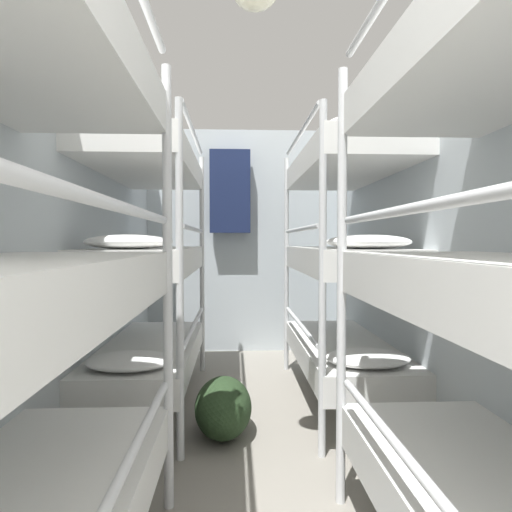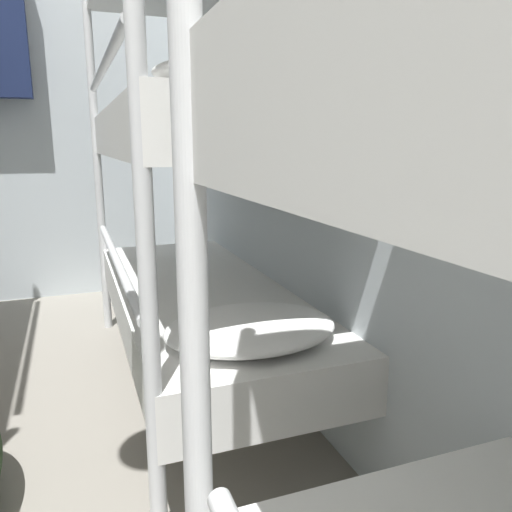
{
  "view_description": "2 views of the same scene",
  "coord_description": "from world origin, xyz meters",
  "px_view_note": "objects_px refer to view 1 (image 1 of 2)",
  "views": [
    {
      "loc": [
        -0.1,
        0.26,
        1.24
      ],
      "look_at": [
        0.08,
        4.0,
        1.12
      ],
      "focal_mm": 32.0,
      "sensor_mm": 36.0,
      "label": 1
    },
    {
      "loc": [
        0.25,
        1.7,
        1.05
      ],
      "look_at": [
        0.64,
        2.74,
        0.8
      ],
      "focal_mm": 35.0,
      "sensor_mm": 36.0,
      "label": 2
    }
  ],
  "objects_px": {
    "hanging_coat": "(230,192)",
    "bunk_stack_right_far": "(343,258)",
    "bunk_stack_left_far": "(149,259)",
    "duffel_bag": "(223,407)"
  },
  "relations": [
    {
      "from": "hanging_coat",
      "to": "bunk_stack_right_far",
      "type": "bearing_deg",
      "value": -61.36
    },
    {
      "from": "bunk_stack_left_far",
      "to": "duffel_bag",
      "type": "height_order",
      "value": "bunk_stack_left_far"
    },
    {
      "from": "hanging_coat",
      "to": "bunk_stack_left_far",
      "type": "bearing_deg",
      "value": -110.21
    },
    {
      "from": "bunk_stack_right_far",
      "to": "bunk_stack_left_far",
      "type": "bearing_deg",
      "value": 180.0
    },
    {
      "from": "bunk_stack_left_far",
      "to": "duffel_bag",
      "type": "xyz_separation_m",
      "value": [
        0.56,
        -0.53,
        -0.93
      ]
    },
    {
      "from": "hanging_coat",
      "to": "duffel_bag",
      "type": "bearing_deg",
      "value": -90.75
    },
    {
      "from": "bunk_stack_right_far",
      "to": "duffel_bag",
      "type": "relative_size",
      "value": 3.47
    },
    {
      "from": "bunk_stack_left_far",
      "to": "duffel_bag",
      "type": "bearing_deg",
      "value": -43.35
    },
    {
      "from": "bunk_stack_left_far",
      "to": "hanging_coat",
      "type": "bearing_deg",
      "value": 69.79
    },
    {
      "from": "duffel_bag",
      "to": "bunk_stack_right_far",
      "type": "bearing_deg",
      "value": 30.43
    }
  ]
}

